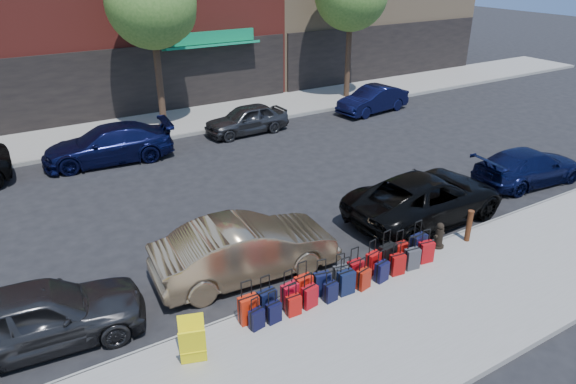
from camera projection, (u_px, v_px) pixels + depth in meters
ground at (249, 213)px, 16.18m from camera, size 120.00×120.00×0.00m
sidewalk_near at (386, 328)px, 11.12m from camera, size 60.00×4.00×0.15m
sidewalk_far at (151, 127)px, 23.89m from camera, size 60.00×4.00×0.15m
curb_near at (332, 282)px, 12.68m from camera, size 60.00×0.08×0.15m
curb_far at (165, 139)px, 22.32m from camera, size 60.00×0.08×0.15m
tree_center at (155, 6)px, 21.53m from camera, size 3.80×3.80×7.27m
suitcase_front_0 at (249, 309)px, 11.08m from camera, size 0.43×0.24×1.03m
suitcase_front_1 at (267, 302)px, 11.33m from camera, size 0.42×0.26×0.97m
suitcase_front_2 at (290, 295)px, 11.58m from camera, size 0.41×0.26×0.94m
suitcase_front_3 at (303, 288)px, 11.82m from camera, size 0.41×0.23×0.98m
suitcase_front_4 at (322, 284)px, 11.99m from camera, size 0.42×0.28×0.93m
suitcase_front_5 at (341, 276)px, 12.30m from camera, size 0.39×0.26×0.88m
suitcase_front_6 at (355, 271)px, 12.45m from camera, size 0.39×0.22×0.93m
suitcase_front_7 at (373, 263)px, 12.80m from camera, size 0.41×0.27×0.92m
suitcase_front_8 at (387, 257)px, 12.97m from camera, size 0.47×0.30×1.06m
suitcase_front_9 at (400, 253)px, 13.21m from camera, size 0.39×0.21×0.93m
suitcase_front_10 at (418, 246)px, 13.44m from camera, size 0.46×0.27×1.06m
suitcase_back_0 at (257, 319)px, 10.92m from camera, size 0.35×0.24×0.76m
suitcase_back_1 at (274, 312)px, 11.12m from camera, size 0.34×0.21×0.77m
suitcase_back_2 at (294, 305)px, 11.34m from camera, size 0.33×0.20×0.78m
suitcase_back_3 at (310, 296)px, 11.58m from camera, size 0.39×0.26×0.86m
suitcase_back_4 at (331, 292)px, 11.79m from camera, size 0.34×0.22×0.77m
suitcase_back_5 at (346, 282)px, 12.03m from camera, size 0.41×0.24×0.95m
suitcase_back_6 at (363, 279)px, 12.22m from camera, size 0.38×0.26×0.82m
suitcase_back_7 at (382, 271)px, 12.50m from camera, size 0.38×0.26×0.83m
suitcase_back_8 at (397, 264)px, 12.76m from camera, size 0.39×0.26×0.88m
suitcase_back_9 at (412, 259)px, 12.98m from camera, size 0.40×0.26×0.90m
suitcase_back_10 at (426, 252)px, 13.26m from camera, size 0.42×0.28×0.92m
fire_hydrant at (439, 236)px, 13.91m from camera, size 0.37×0.33×0.73m
bollard at (469, 225)px, 14.15m from camera, size 0.17×0.17×0.93m
display_rack at (193, 342)px, 9.97m from camera, size 0.66×0.70×0.92m
car_near_0 at (38, 316)px, 10.49m from camera, size 4.40×2.13×1.45m
car_near_1 at (246, 249)px, 12.77m from camera, size 4.74×1.95×1.53m
car_near_2 at (426, 197)px, 15.53m from camera, size 5.34×2.61×1.46m
car_near_3 at (529, 166)px, 18.03m from camera, size 4.43×2.14×1.24m
car_far_1 at (108, 144)px, 19.85m from camera, size 5.08×2.48×1.42m
car_far_2 at (247, 119)px, 23.01m from camera, size 3.85×1.63×1.30m
car_far_3 at (373, 100)px, 26.02m from camera, size 4.11×1.87×1.31m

